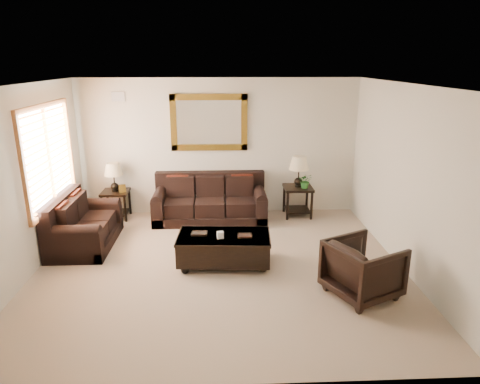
{
  "coord_description": "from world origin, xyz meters",
  "views": [
    {
      "loc": [
        0.04,
        -5.91,
        3.01
      ],
      "look_at": [
        0.33,
        0.6,
        1.0
      ],
      "focal_mm": 32.0,
      "sensor_mm": 36.0,
      "label": 1
    }
  ],
  "objects_px": {
    "loveseat": "(82,227)",
    "coffee_table": "(224,246)",
    "armchair": "(363,267)",
    "end_table_left": "(114,182)",
    "end_table_right": "(299,177)",
    "sofa": "(210,203)"
  },
  "relations": [
    {
      "from": "loveseat",
      "to": "coffee_table",
      "type": "distance_m",
      "value": 2.53
    },
    {
      "from": "loveseat",
      "to": "armchair",
      "type": "xyz_separation_m",
      "value": [
        4.21,
        -1.82,
        0.1
      ]
    },
    {
      "from": "loveseat",
      "to": "end_table_left",
      "type": "bearing_deg",
      "value": -12.29
    },
    {
      "from": "end_table_right",
      "to": "coffee_table",
      "type": "relative_size",
      "value": 0.85
    },
    {
      "from": "armchair",
      "to": "end_table_right",
      "type": "bearing_deg",
      "value": -20.23
    },
    {
      "from": "loveseat",
      "to": "end_table_right",
      "type": "xyz_separation_m",
      "value": [
        3.89,
        1.27,
        0.48
      ]
    },
    {
      "from": "coffee_table",
      "to": "armchair",
      "type": "xyz_separation_m",
      "value": [
        1.82,
        -1.0,
        0.12
      ]
    },
    {
      "from": "end_table_left",
      "to": "coffee_table",
      "type": "relative_size",
      "value": 0.78
    },
    {
      "from": "end_table_left",
      "to": "armchair",
      "type": "bearing_deg",
      "value": -38.39
    },
    {
      "from": "loveseat",
      "to": "coffee_table",
      "type": "height_order",
      "value": "loveseat"
    },
    {
      "from": "sofa",
      "to": "armchair",
      "type": "relative_size",
      "value": 2.59
    },
    {
      "from": "sofa",
      "to": "loveseat",
      "type": "xyz_separation_m",
      "value": [
        -2.14,
        -1.16,
        -0.0
      ]
    },
    {
      "from": "loveseat",
      "to": "end_table_left",
      "type": "relative_size",
      "value": 1.38
    },
    {
      "from": "sofa",
      "to": "end_table_right",
      "type": "distance_m",
      "value": 1.82
    },
    {
      "from": "armchair",
      "to": "coffee_table",
      "type": "bearing_deg",
      "value": 35.17
    },
    {
      "from": "sofa",
      "to": "loveseat",
      "type": "relative_size",
      "value": 1.4
    },
    {
      "from": "end_table_left",
      "to": "coffee_table",
      "type": "distance_m",
      "value": 3.02
    },
    {
      "from": "end_table_left",
      "to": "sofa",
      "type": "bearing_deg",
      "value": -4.07
    },
    {
      "from": "end_table_right",
      "to": "armchair",
      "type": "distance_m",
      "value": 3.13
    },
    {
      "from": "sofa",
      "to": "end_table_left",
      "type": "height_order",
      "value": "end_table_left"
    },
    {
      "from": "sofa",
      "to": "coffee_table",
      "type": "bearing_deg",
      "value": -82.82
    },
    {
      "from": "end_table_right",
      "to": "loveseat",
      "type": "bearing_deg",
      "value": -161.87
    }
  ]
}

